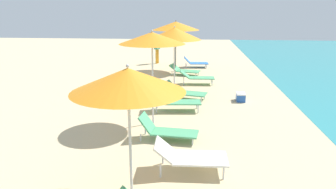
# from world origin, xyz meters

# --- Properties ---
(umbrella_fourth) EXTENTS (1.91, 1.91, 2.40)m
(umbrella_fourth) POSITION_xyz_m (-0.76, 12.29, 2.14)
(umbrella_fourth) COLOR silver
(umbrella_fourth) RESTS_ON ground
(lounger_fourth_shoreside) EXTENTS (1.51, 0.73, 0.64)m
(lounger_fourth_shoreside) POSITION_xyz_m (0.25, 13.27, 0.34)
(lounger_fourth_shoreside) COLOR white
(lounger_fourth_shoreside) RESTS_ON ground
(umbrella_fifth) EXTENTS (1.85, 1.85, 2.71)m
(umbrella_fifth) POSITION_xyz_m (-0.89, 16.03, 2.48)
(umbrella_fifth) COLOR silver
(umbrella_fifth) RESTS_ON ground
(lounger_fifth_shoreside) EXTENTS (1.62, 0.72, 0.67)m
(lounger_fifth_shoreside) POSITION_xyz_m (-0.31, 17.24, 0.34)
(lounger_fifth_shoreside) COLOR #4CA572
(lounger_fifth_shoreside) RESTS_ON ground
(lounger_fifth_inland) EXTENTS (1.54, 0.71, 0.64)m
(lounger_fifth_inland) POSITION_xyz_m (-0.38, 14.86, 0.26)
(lounger_fifth_inland) COLOR #4CA572
(lounger_fifth_inland) RESTS_ON ground
(umbrella_sixth) EXTENTS (2.11, 2.11, 2.61)m
(umbrella_sixth) POSITION_xyz_m (-0.54, 19.85, 2.31)
(umbrella_sixth) COLOR silver
(umbrella_sixth) RESTS_ON ground
(lounger_sixth_shoreside) EXTENTS (1.54, 0.63, 0.61)m
(lounger_sixth_shoreside) POSITION_xyz_m (0.36, 21.09, 0.33)
(lounger_sixth_shoreside) COLOR #4CA572
(lounger_sixth_shoreside) RESTS_ON ground
(lounger_sixth_inland) EXTENTS (1.65, 0.98, 0.64)m
(lounger_sixth_inland) POSITION_xyz_m (-0.09, 18.66, 0.29)
(lounger_sixth_inland) COLOR #4CA572
(lounger_sixth_inland) RESTS_ON ground
(umbrella_farthest) EXTENTS (2.45, 2.45, 2.67)m
(umbrella_farthest) POSITION_xyz_m (-0.77, 24.04, 2.39)
(umbrella_farthest) COLOR #4C4C51
(umbrella_farthest) RESTS_ON ground
(lounger_farthest_shoreside) EXTENTS (1.41, 0.80, 0.60)m
(lounger_farthest_shoreside) POSITION_xyz_m (0.28, 25.26, 0.29)
(lounger_farthest_shoreside) COLOR blue
(lounger_farthest_shoreside) RESTS_ON ground
(lounger_farthest_inland) EXTENTS (1.61, 1.02, 0.52)m
(lounger_farthest_inland) POSITION_xyz_m (-0.26, 23.03, 0.26)
(lounger_farthest_inland) COLOR #4CA572
(lounger_farthest_inland) RESTS_ON ground
(person_walking_near) EXTENTS (0.36, 0.42, 1.77)m
(person_walking_near) POSITION_xyz_m (-2.07, 26.39, 1.09)
(person_walking_near) COLOR orange
(person_walking_near) RESTS_ON ground
(cooler_box) EXTENTS (0.33, 0.48, 0.30)m
(cooler_box) POSITION_xyz_m (1.98, 18.60, 0.15)
(cooler_box) COLOR #2659B2
(cooler_box) RESTS_ON ground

